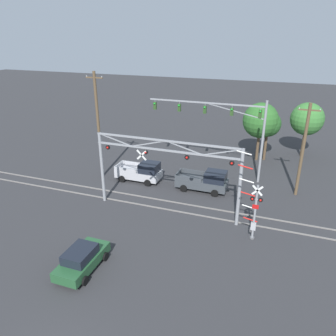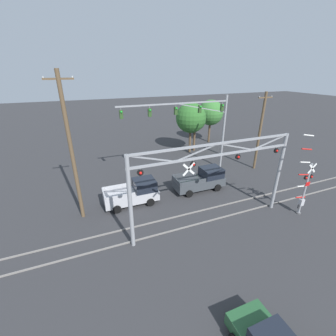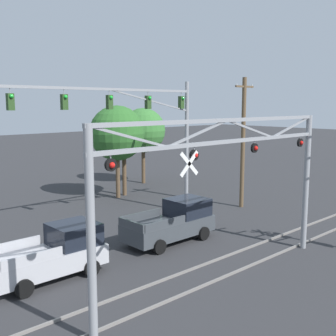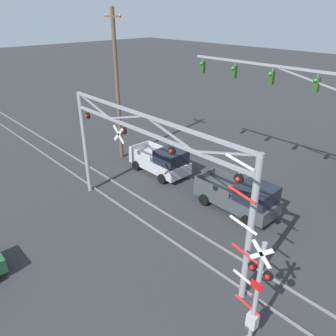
{
  "view_description": "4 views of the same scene",
  "coord_description": "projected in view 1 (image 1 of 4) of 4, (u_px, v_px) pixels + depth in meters",
  "views": [
    {
      "loc": [
        8.43,
        -6.7,
        14.22
      ],
      "look_at": [
        0.23,
        15.96,
        4.13
      ],
      "focal_mm": 35.0,
      "sensor_mm": 36.0,
      "label": 1
    },
    {
      "loc": [
        -8.17,
        4.47,
        10.69
      ],
      "look_at": [
        -2.36,
        18.86,
        3.89
      ],
      "focal_mm": 24.0,
      "sensor_mm": 36.0,
      "label": 2
    },
    {
      "loc": [
        -12.16,
        6.14,
        6.92
      ],
      "look_at": [
        -1.0,
        18.25,
        4.41
      ],
      "focal_mm": 45.0,
      "sensor_mm": 36.0,
      "label": 3
    },
    {
      "loc": [
        11.08,
        7.22,
        10.65
      ],
      "look_at": [
        0.54,
        17.0,
        3.63
      ],
      "focal_mm": 35.0,
      "sensor_mm": 36.0,
      "label": 4
    }
  ],
  "objects": [
    {
      "name": "rail_track_near",
      "position": [
        167.0,
        209.0,
        28.15
      ],
      "size": [
        80.0,
        0.08,
        0.1
      ],
      "primitive_type": "cube",
      "color": "gray",
      "rests_on": "ground_plane"
    },
    {
      "name": "rail_track_far",
      "position": [
        173.0,
        202.0,
        29.4
      ],
      "size": [
        80.0,
        0.08,
        0.1
      ],
      "primitive_type": "cube",
      "color": "gray",
      "rests_on": "ground_plane"
    },
    {
      "name": "crossing_gantry",
      "position": [
        166.0,
        165.0,
        26.27
      ],
      "size": [
        12.18,
        0.29,
        6.4
      ],
      "color": "gray",
      "rests_on": "ground_plane"
    },
    {
      "name": "crossing_signal_mast",
      "position": [
        253.0,
        211.0,
        23.46
      ],
      "size": [
        2.12,
        0.35,
        6.76
      ],
      "color": "gray",
      "rests_on": "ground_plane"
    },
    {
      "name": "traffic_signal_span",
      "position": [
        231.0,
        123.0,
        32.14
      ],
      "size": [
        11.83,
        0.39,
        8.29
      ],
      "color": "gray",
      "rests_on": "ground_plane"
    },
    {
      "name": "pickup_truck_lead",
      "position": [
        205.0,
        181.0,
        31.3
      ],
      "size": [
        4.88,
        2.21,
        2.04
      ],
      "color": "#3D4247",
      "rests_on": "ground_plane"
    },
    {
      "name": "pickup_truck_following",
      "position": [
        141.0,
        172.0,
        33.35
      ],
      "size": [
        4.57,
        2.21,
        2.04
      ],
      "color": "#B7B7BC",
      "rests_on": "ground_plane"
    },
    {
      "name": "sedan_waiting",
      "position": [
        82.0,
        259.0,
        20.87
      ],
      "size": [
        2.06,
        4.07,
        1.58
      ],
      "color": "#23512D",
      "rests_on": "ground_plane"
    },
    {
      "name": "utility_pole_left",
      "position": [
        98.0,
        126.0,
        32.58
      ],
      "size": [
        1.8,
        0.28,
        10.78
      ],
      "color": "brown",
      "rests_on": "ground_plane"
    },
    {
      "name": "utility_pole_right",
      "position": [
        303.0,
        150.0,
        29.13
      ],
      "size": [
        1.8,
        0.28,
        8.64
      ],
      "color": "brown",
      "rests_on": "ground_plane"
    },
    {
      "name": "background_tree_beyond_span",
      "position": [
        307.0,
        119.0,
        38.61
      ],
      "size": [
        3.86,
        3.86,
        6.58
      ],
      "color": "brown",
      "rests_on": "ground_plane"
    },
    {
      "name": "background_tree_far_left_verge",
      "position": [
        268.0,
        124.0,
        37.55
      ],
      "size": [
        2.95,
        2.95,
        5.87
      ],
      "color": "brown",
      "rests_on": "ground_plane"
    },
    {
      "name": "background_tree_far_right_verge",
      "position": [
        261.0,
        121.0,
        37.36
      ],
      "size": [
        4.04,
        4.04,
        6.82
      ],
      "color": "brown",
      "rests_on": "ground_plane"
    }
  ]
}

